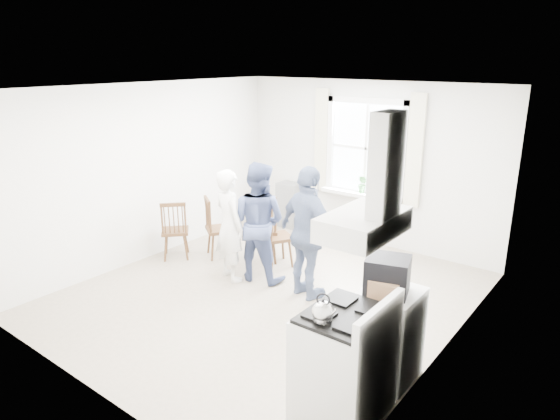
% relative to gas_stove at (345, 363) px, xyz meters
% --- Properties ---
extents(room_shell, '(4.62, 5.12, 2.64)m').
position_rel_gas_stove_xyz_m(room_shell, '(-1.91, 1.35, 0.82)').
color(room_shell, gray).
rests_on(room_shell, ground).
extents(window_assembly, '(1.88, 0.24, 1.70)m').
position_rel_gas_stove_xyz_m(window_assembly, '(-1.91, 3.80, 0.98)').
color(window_assembly, white).
rests_on(window_assembly, room_shell).
extents(range_hood, '(0.45, 0.76, 0.94)m').
position_rel_gas_stove_xyz_m(range_hood, '(0.16, -0.00, 1.42)').
color(range_hood, white).
rests_on(range_hood, room_shell).
extents(shelf_unit, '(0.40, 0.30, 0.80)m').
position_rel_gas_stove_xyz_m(shelf_unit, '(-3.31, 3.68, -0.08)').
color(shelf_unit, gray).
rests_on(shelf_unit, ground).
extents(gas_stove, '(0.68, 0.76, 1.12)m').
position_rel_gas_stove_xyz_m(gas_stove, '(0.00, 0.00, 0.00)').
color(gas_stove, silver).
rests_on(gas_stove, ground).
extents(kettle, '(0.17, 0.17, 0.25)m').
position_rel_gas_stove_xyz_m(kettle, '(-0.08, -0.23, 0.55)').
color(kettle, silver).
rests_on(kettle, gas_stove).
extents(low_cabinet, '(0.50, 0.55, 0.90)m').
position_rel_gas_stove_xyz_m(low_cabinet, '(0.07, 0.70, -0.03)').
color(low_cabinet, white).
rests_on(low_cabinet, ground).
extents(stereo_stack, '(0.46, 0.43, 0.34)m').
position_rel_gas_stove_xyz_m(stereo_stack, '(0.04, 0.64, 0.58)').
color(stereo_stack, black).
rests_on(stereo_stack, low_cabinet).
extents(cardboard_box, '(0.27, 0.19, 0.17)m').
position_rel_gas_stove_xyz_m(cardboard_box, '(0.08, 0.53, 0.50)').
color(cardboard_box, '#976C49').
rests_on(cardboard_box, low_cabinet).
extents(windsor_chair_a, '(0.61, 0.61, 1.04)m').
position_rel_gas_stove_xyz_m(windsor_chair_a, '(-2.63, 2.10, 0.15)').
color(windsor_chair_a, '#3F2614').
rests_on(windsor_chair_a, ground).
extents(windsor_chair_b, '(0.55, 0.54, 0.94)m').
position_rel_gas_stove_xyz_m(windsor_chair_b, '(-3.37, 1.82, 0.09)').
color(windsor_chair_b, '#3F2614').
rests_on(windsor_chair_b, ground).
extents(windsor_chair_c, '(0.54, 0.54, 0.92)m').
position_rel_gas_stove_xyz_m(windsor_chair_c, '(-3.74, 1.39, 0.08)').
color(windsor_chair_c, '#3F2614').
rests_on(windsor_chair_c, ground).
extents(person_left, '(0.72, 0.72, 1.54)m').
position_rel_gas_stove_xyz_m(person_left, '(-2.63, 1.41, 0.29)').
color(person_left, white).
rests_on(person_left, ground).
extents(person_mid, '(0.93, 0.93, 1.64)m').
position_rel_gas_stove_xyz_m(person_mid, '(-2.33, 1.65, 0.33)').
color(person_mid, '#3F4C76').
rests_on(person_mid, ground).
extents(person_right, '(1.23, 1.23, 1.70)m').
position_rel_gas_stove_xyz_m(person_right, '(-1.49, 1.61, 0.37)').
color(person_right, navy).
rests_on(person_right, ground).
extents(potted_plant, '(0.21, 0.21, 0.29)m').
position_rel_gas_stove_xyz_m(potted_plant, '(-1.88, 3.71, 0.51)').
color(potted_plant, '#327032').
rests_on(potted_plant, window_assembly).
extents(windsor_chair_d, '(0.54, 0.54, 0.95)m').
position_rel_gas_stove_xyz_m(windsor_chair_d, '(-2.46, 2.09, 0.09)').
color(windsor_chair_d, '#3F2614').
rests_on(windsor_chair_d, ground).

